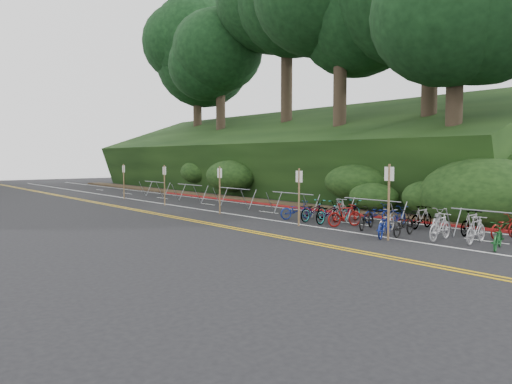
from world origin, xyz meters
TOP-DOWN VIEW (x-y plane):
  - ground at (0.00, 0.00)m, footprint 120.00×120.00m
  - road_markings at (0.63, 10.10)m, footprint 7.47×80.00m
  - red_curb at (5.70, 12.00)m, footprint 0.25×28.00m
  - embankment at (12.96, 19.04)m, footprint 14.30×48.14m
  - tree_cluster at (9.76, 22.03)m, footprint 33.57×54.98m
  - bike_rack_front at (3.04, -2.22)m, footprint 1.11×3.08m
  - bike_racks_rest at (3.00, 13.00)m, footprint 1.14×23.00m
  - signpost_near at (0.53, 0.30)m, footprint 0.08×0.40m
  - signposts_rest at (0.60, 14.00)m, footprint 0.08×18.40m
  - bike_front at (0.97, 0.81)m, footprint 1.35×1.96m
  - bike_valet at (2.96, 1.92)m, footprint 3.39×11.73m

SIDE VIEW (x-z plane):
  - ground at x=0.00m, z-range 0.00..0.00m
  - road_markings at x=0.63m, z-range 0.00..0.01m
  - red_curb at x=5.70m, z-range 0.00..0.10m
  - bike_valet at x=2.96m, z-range -0.05..0.98m
  - bike_front at x=0.97m, z-range 0.00..0.98m
  - bike_rack_front at x=3.04m, z-range 0.27..1.36m
  - bike_racks_rest at x=3.00m, z-range 0.27..1.44m
  - signposts_rest at x=0.60m, z-range 0.18..2.68m
  - signpost_near at x=0.53m, z-range 0.19..2.93m
  - embankment at x=12.96m, z-range -1.99..7.12m
  - tree_cluster at x=9.76m, z-range 2.48..22.89m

